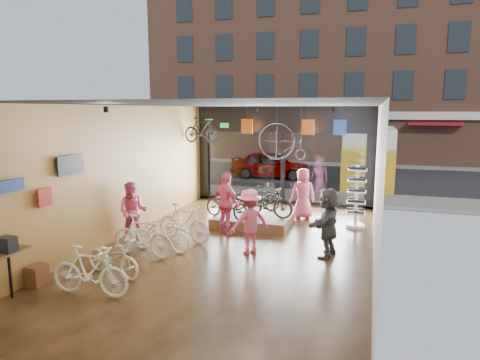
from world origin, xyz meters
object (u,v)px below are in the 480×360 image
at_px(display_platform, 253,220).
at_px(display_bike_right, 254,198).
at_px(floor_bike_3, 143,236).
at_px(sunglasses_rack, 356,197).
at_px(customer_5, 328,223).
at_px(penny_farthing, 284,142).
at_px(customer_3, 250,222).
at_px(customer_2, 226,203).
at_px(display_bike_left, 227,205).
at_px(hung_bike, 201,130).
at_px(floor_bike_1, 90,271).
at_px(box_truck, 369,157).
at_px(street_car, 270,165).
at_px(floor_bike_2, 113,257).
at_px(customer_4, 303,194).
at_px(customer_1, 133,212).
at_px(floor_bike_4, 161,235).
at_px(floor_bike_5, 184,223).
at_px(display_bike_mid, 267,202).

distance_m(display_platform, display_bike_right, 0.92).
height_order(floor_bike_3, sunglasses_rack, sunglasses_rack).
distance_m(customer_5, penny_farthing, 5.41).
xyz_separation_m(display_bike_right, customer_3, (0.82, -3.39, 0.08)).
bearing_deg(customer_5, customer_2, -98.04).
height_order(display_bike_left, hung_bike, hung_bike).
xyz_separation_m(floor_bike_1, customer_3, (2.33, 3.40, 0.33)).
height_order(box_truck, penny_farthing, penny_farthing).
relative_size(street_car, floor_bike_3, 2.38).
height_order(floor_bike_2, display_bike_right, display_bike_right).
distance_m(floor_bike_1, customer_4, 8.00).
height_order(box_truck, display_bike_left, box_truck).
height_order(display_bike_left, customer_5, customer_5).
relative_size(street_car, floor_bike_2, 2.66).
relative_size(floor_bike_3, customer_4, 1.03).
relative_size(display_bike_right, hung_bike, 1.09).
xyz_separation_m(box_truck, customer_1, (-6.20, -11.23, -0.55)).
distance_m(display_platform, customer_5, 3.58).
bearing_deg(display_bike_right, customer_2, 156.84).
bearing_deg(display_platform, floor_bike_4, -116.24).
bearing_deg(sunglasses_rack, floor_bike_5, -134.34).
bearing_deg(display_bike_right, display_bike_mid, -153.12).
height_order(floor_bike_4, display_bike_left, display_bike_left).
relative_size(floor_bike_1, customer_5, 0.97).
xyz_separation_m(floor_bike_1, floor_bike_5, (0.27, 3.85, 0.02)).
relative_size(customer_4, customer_5, 0.98).
bearing_deg(customer_1, penny_farthing, 41.35).
distance_m(customer_1, customer_4, 5.72).
bearing_deg(floor_bike_3, street_car, 6.76).
bearing_deg(customer_1, box_truck, 45.60).
bearing_deg(display_bike_mid, hung_bike, 64.54).
distance_m(display_platform, customer_2, 1.55).
relative_size(box_truck, floor_bike_3, 3.94).
xyz_separation_m(customer_4, penny_farthing, (-0.91, 1.10, 1.63)).
bearing_deg(display_bike_left, customer_3, -126.30).
bearing_deg(street_car, customer_1, 174.92).
height_order(floor_bike_3, customer_5, customer_5).
xyz_separation_m(display_bike_mid, sunglasses_rack, (2.68, 0.74, 0.19)).
distance_m(customer_1, hung_bike, 4.90).
bearing_deg(floor_bike_2, hung_bike, 20.24).
bearing_deg(display_bike_right, floor_bike_3, 145.61).
xyz_separation_m(floor_bike_3, display_platform, (1.84, 3.76, -0.39)).
relative_size(floor_bike_3, customer_2, 0.96).
bearing_deg(customer_4, floor_bike_1, 45.09).
distance_m(display_bike_mid, customer_3, 2.63).
bearing_deg(floor_bike_1, street_car, -2.78).
bearing_deg(floor_bike_3, floor_bike_1, -168.56).
relative_size(floor_bike_2, customer_5, 0.91).
bearing_deg(display_bike_right, sunglasses_rack, -104.04).
bearing_deg(floor_bike_3, display_bike_mid, -24.96).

